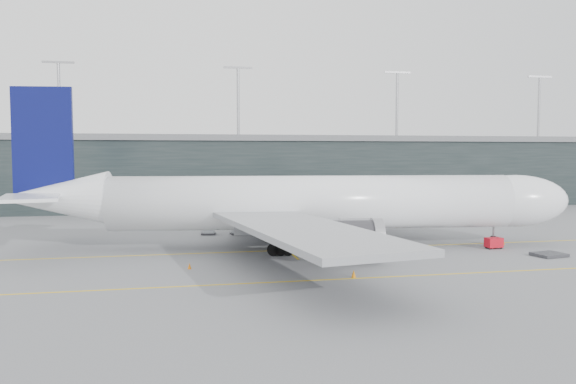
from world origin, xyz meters
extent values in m
plane|color=slate|center=(0.00, 0.00, 0.00)|extent=(320.00, 320.00, 0.00)
cube|color=gold|center=(0.00, -4.00, 0.01)|extent=(160.00, 0.25, 0.02)
cube|color=gold|center=(0.00, -20.00, 0.01)|extent=(160.00, 0.25, 0.02)
cube|color=gold|center=(5.00, 20.00, 0.01)|extent=(0.25, 60.00, 0.02)
cube|color=black|center=(0.00, 58.00, 7.00)|extent=(240.00, 35.00, 14.00)
cube|color=slate|center=(0.00, 58.00, 14.60)|extent=(240.00, 36.00, 1.20)
cylinder|color=#9E9EA3|center=(-30.00, 48.00, 22.00)|extent=(0.60, 0.60, 14.00)
cylinder|color=#9E9EA3|center=(5.00, 48.00, 22.00)|extent=(0.60, 0.60, 14.00)
cylinder|color=#9E9EA3|center=(40.00, 48.00, 22.00)|extent=(0.60, 0.60, 14.00)
cylinder|color=#9E9EA3|center=(75.00, 48.00, 22.00)|extent=(0.60, 0.60, 14.00)
cylinder|color=white|center=(8.27, -2.72, 5.58)|extent=(48.86, 11.95, 6.53)
ellipsoid|color=white|center=(33.90, -5.62, 5.58)|extent=(14.36, 8.03, 6.53)
cone|color=white|center=(-21.55, 0.67, 6.32)|extent=(12.21, 7.53, 6.27)
cube|color=gray|center=(7.23, -2.60, 3.05)|extent=(17.33, 7.13, 2.11)
cube|color=black|center=(37.88, -6.08, 6.63)|extent=(2.66, 3.40, 0.84)
cube|color=gray|center=(3.29, -18.58, 4.53)|extent=(14.40, 31.68, 0.58)
cylinder|color=#36353A|center=(9.24, -12.89, 2.74)|extent=(7.74, 4.49, 3.69)
cube|color=gray|center=(6.97, 13.86, 4.53)|extent=(20.43, 31.84, 0.58)
cylinder|color=#36353A|center=(11.49, 6.99, 2.74)|extent=(7.74, 4.49, 3.69)
cube|color=#090D4A|center=(-23.11, 0.85, 12.95)|extent=(6.86, 1.29, 12.64)
cube|color=white|center=(-23.24, -4.97, 6.84)|extent=(7.13, 10.23, 0.37)
cube|color=white|center=(-21.94, 6.54, 6.84)|extent=(8.86, 10.94, 0.37)
cylinder|color=black|center=(31.29, -5.33, 0.58)|extent=(1.20, 0.55, 1.16)
cylinder|color=#9E9EA3|center=(31.29, -5.33, 1.37)|extent=(0.32, 0.32, 2.74)
cylinder|color=black|center=(3.52, -7.26, 0.68)|extent=(1.42, 0.68, 1.37)
cylinder|color=black|center=(4.66, 2.78, 0.68)|extent=(1.42, 0.68, 1.37)
cube|color=#26272A|center=(23.86, 1.74, 5.00)|extent=(4.38, 4.59, 2.80)
cube|color=#26272A|center=(20.49, 9.32, 5.00)|extent=(7.56, 12.88, 2.50)
cube|color=#26272A|center=(15.22, 21.19, 5.00)|extent=(7.79, 12.99, 2.60)
cube|color=#26272A|center=(9.94, 33.05, 5.00)|extent=(8.02, 13.09, 2.70)
cylinder|color=#9E9EA3|center=(20.21, 9.96, 1.90)|extent=(0.50, 0.50, 3.80)
cube|color=#36353A|center=(20.21, 9.96, 0.35)|extent=(2.43, 2.18, 0.70)
cylinder|color=#26272A|center=(23.86, 40.50, 5.00)|extent=(4.00, 4.00, 3.00)
cylinder|color=#26272A|center=(23.86, 40.50, 1.80)|extent=(1.80, 1.80, 3.60)
cube|color=red|center=(29.80, -7.79, 0.75)|extent=(2.04, 1.39, 1.15)
cylinder|color=black|center=(29.13, -8.29, 0.18)|extent=(0.36, 0.16, 0.35)
cylinder|color=black|center=(30.54, -8.18, 0.18)|extent=(0.36, 0.16, 0.35)
cylinder|color=black|center=(29.06, -7.41, 0.18)|extent=(0.36, 0.16, 0.35)
cylinder|color=black|center=(30.47, -7.29, 0.18)|extent=(0.36, 0.16, 0.35)
cube|color=#323236|center=(33.08, -13.64, 0.20)|extent=(3.73, 3.20, 0.33)
cube|color=#36353A|center=(-3.57, 10.83, 0.15)|extent=(2.09, 1.73, 0.20)
cube|color=silver|center=(-3.57, 10.83, 1.04)|extent=(1.69, 1.60, 1.48)
cube|color=navy|center=(-3.57, 10.83, 1.80)|extent=(1.75, 1.66, 0.08)
cube|color=#36353A|center=(-3.39, 10.64, 0.14)|extent=(2.04, 1.73, 0.18)
cube|color=#ADB3B9|center=(-3.39, 10.64, 0.97)|extent=(1.66, 1.58, 1.38)
cube|color=navy|center=(-3.39, 10.64, 1.68)|extent=(1.71, 1.63, 0.07)
cube|color=#36353A|center=(0.65, 9.91, 0.16)|extent=(2.38, 2.03, 0.21)
cube|color=#A3A8AF|center=(0.65, 9.91, 1.12)|extent=(1.94, 1.85, 1.60)
cube|color=navy|center=(0.65, 9.91, 1.95)|extent=(2.00, 1.91, 0.09)
cone|color=#E2610C|center=(32.65, -5.32, 0.31)|extent=(0.39, 0.39, 0.62)
cone|color=orange|center=(8.14, -19.62, 0.36)|extent=(0.46, 0.46, 0.72)
cone|color=#F7410D|center=(9.04, 11.22, 0.39)|extent=(0.49, 0.49, 0.79)
cone|color=orange|center=(-6.78, -12.65, 0.30)|extent=(0.38, 0.38, 0.61)
camera|label=1|loc=(-8.09, -68.98, 11.62)|focal=35.00mm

